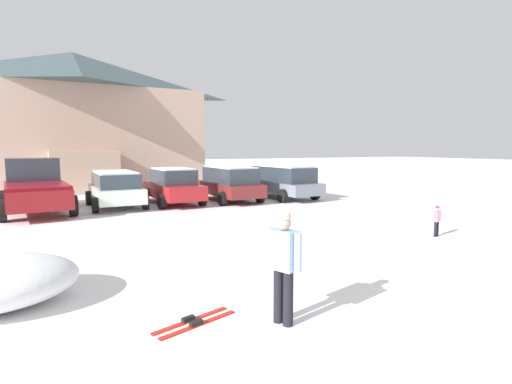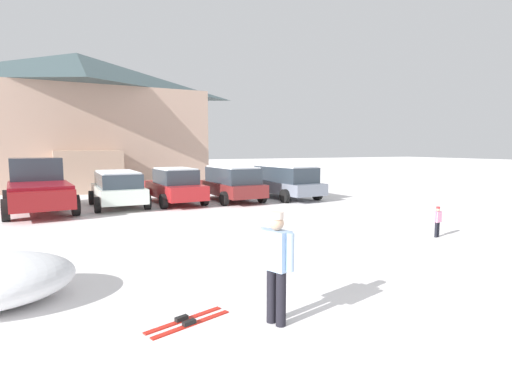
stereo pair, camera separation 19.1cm
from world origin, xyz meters
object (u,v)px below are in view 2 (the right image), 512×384
(pair_of_skis, at_px, (187,322))
(parked_grey_wagon, at_px, (285,181))
(parked_white_suv, at_px, (118,188))
(parked_maroon_van, at_px, (232,182))
(skier_child_in_pink_snowsuit, at_px, (438,220))
(pickup_truck, at_px, (38,187))
(parked_red_sedan, at_px, (175,186))
(ski_lodge, at_px, (80,119))
(skier_adult_in_blue_parka, at_px, (276,261))

(pair_of_skis, bearing_deg, parked_grey_wagon, 55.13)
(parked_white_suv, relative_size, pair_of_skis, 3.11)
(parked_white_suv, height_order, parked_maroon_van, parked_maroon_van)
(parked_grey_wagon, relative_size, skier_child_in_pink_snowsuit, 5.45)
(pickup_truck, height_order, pair_of_skis, pickup_truck)
(parked_maroon_van, height_order, pickup_truck, pickup_truck)
(skier_child_in_pink_snowsuit, bearing_deg, parked_grey_wagon, 87.79)
(parked_red_sedan, xyz_separation_m, pair_of_skis, (-2.89, -12.53, -0.81))
(ski_lodge, xyz_separation_m, pair_of_skis, (0.65, -24.14, -4.44))
(ski_lodge, distance_m, parked_red_sedan, 12.66)
(parked_white_suv, relative_size, parked_red_sedan, 0.94)
(ski_lodge, relative_size, skier_child_in_pink_snowsuit, 18.11)
(parked_red_sedan, xyz_separation_m, skier_adult_in_blue_parka, (-1.71, -13.11, 0.11))
(parked_maroon_van, bearing_deg, pickup_truck, 176.68)
(parked_white_suv, relative_size, skier_adult_in_blue_parka, 2.51)
(ski_lodge, relative_size, parked_red_sedan, 3.64)
(parked_grey_wagon, distance_m, pair_of_skis, 14.80)
(skier_child_in_pink_snowsuit, bearing_deg, pickup_truck, 136.20)
(pickup_truck, xyz_separation_m, skier_adult_in_blue_parka, (3.82, -13.33, -0.05))
(parked_maroon_van, height_order, pair_of_skis, parked_maroon_van)
(parked_maroon_van, height_order, parked_grey_wagon, parked_maroon_van)
(pickup_truck, bearing_deg, parked_grey_wagon, -3.26)
(parked_maroon_van, bearing_deg, parked_grey_wagon, -3.07)
(parked_maroon_van, xyz_separation_m, skier_child_in_pink_snowsuit, (2.46, -9.80, -0.40))
(parked_red_sedan, distance_m, skier_adult_in_blue_parka, 13.23)
(parked_red_sedan, bearing_deg, skier_adult_in_blue_parka, -97.44)
(parked_white_suv, height_order, parked_red_sedan, parked_red_sedan)
(ski_lodge, xyz_separation_m, parked_red_sedan, (3.54, -11.61, -3.63))
(parked_grey_wagon, xyz_separation_m, pair_of_skis, (-8.45, -12.12, -0.88))
(ski_lodge, height_order, parked_maroon_van, ski_lodge)
(skier_child_in_pink_snowsuit, bearing_deg, ski_lodge, 111.93)
(pair_of_skis, bearing_deg, ski_lodge, 91.53)
(parked_grey_wagon, distance_m, pickup_truck, 11.11)
(skier_child_in_pink_snowsuit, height_order, skier_adult_in_blue_parka, skier_adult_in_blue_parka)
(pair_of_skis, bearing_deg, skier_adult_in_blue_parka, -26.27)
(parked_maroon_van, bearing_deg, pair_of_skis, -114.58)
(parked_white_suv, bearing_deg, parked_grey_wagon, -2.93)
(parked_grey_wagon, bearing_deg, ski_lodge, 127.12)
(ski_lodge, relative_size, skier_adult_in_blue_parka, 9.69)
(parked_red_sedan, height_order, pickup_truck, pickup_truck)
(parked_red_sedan, xyz_separation_m, skier_child_in_pink_snowsuit, (5.18, -10.06, -0.33))
(skier_child_in_pink_snowsuit, distance_m, pair_of_skis, 8.46)
(ski_lodge, xyz_separation_m, skier_adult_in_blue_parka, (1.82, -24.72, -3.52))
(ski_lodge, bearing_deg, parked_grey_wagon, -52.88)
(parked_red_sedan, xyz_separation_m, parked_maroon_van, (2.72, -0.26, 0.07))
(ski_lodge, xyz_separation_m, pickup_truck, (-2.00, -11.38, -3.47))
(parked_white_suv, distance_m, parked_red_sedan, 2.48)
(parked_red_sedan, bearing_deg, parked_maroon_van, -5.42)
(ski_lodge, distance_m, parked_maroon_van, 13.88)
(pickup_truck, relative_size, skier_child_in_pink_snowsuit, 6.61)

